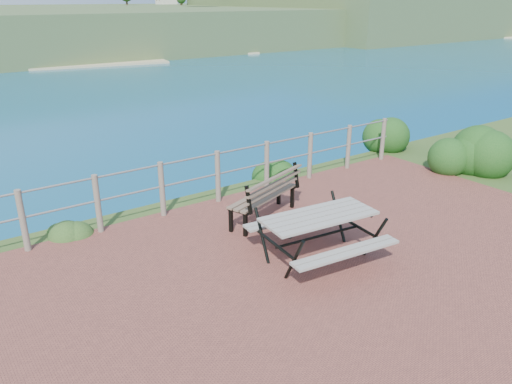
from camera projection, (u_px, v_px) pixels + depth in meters
ground at (342, 276)px, 7.05m from camera, size 10.00×7.00×0.12m
safety_railing at (218, 174)px, 9.39m from camera, size 9.40×0.10×1.00m
distant_bay at (305, 8)px, 254.76m from camera, size 290.00×232.36×24.00m
picnic_table at (318, 232)px, 7.32m from camera, size 1.76×1.47×0.72m
park_bench at (263, 189)px, 8.61m from camera, size 1.63×0.90×0.89m
shrub_right_front at (465, 171)px, 11.31m from camera, size 1.31×1.31×1.86m
shrub_right_edge at (390, 152)px, 12.70m from camera, size 1.20×1.20×1.71m
shrub_lip_west at (62, 233)px, 8.33m from camera, size 0.68×0.68×0.38m
shrub_lip_east at (274, 176)px, 10.99m from camera, size 0.77×0.77×0.50m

